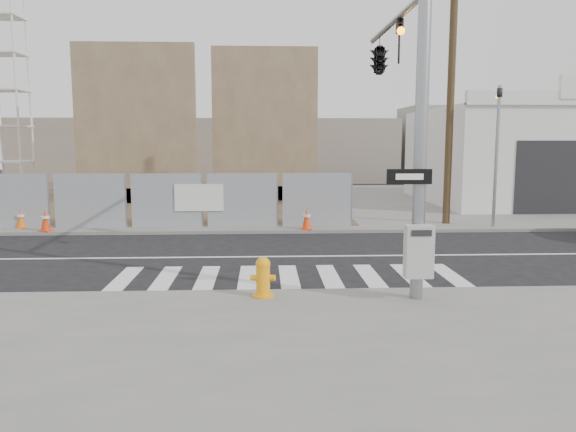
{
  "coord_description": "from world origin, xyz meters",
  "views": [
    {
      "loc": [
        -0.62,
        -15.85,
        3.33
      ],
      "look_at": [
        0.01,
        -1.6,
        1.4
      ],
      "focal_mm": 35.0,
      "sensor_mm": 36.0,
      "label": 1
    }
  ],
  "objects_px": {
    "traffic_cone_c": "(45,221)",
    "traffic_cone_d": "(307,219)",
    "signal_pole": "(391,80)",
    "fire_hydrant": "(263,277)",
    "crane_tower": "(3,37)",
    "auto_shop": "(543,156)",
    "traffic_cone_b": "(21,219)"
  },
  "relations": [
    {
      "from": "auto_shop",
      "to": "traffic_cone_d",
      "type": "distance_m",
      "value": 15.84
    },
    {
      "from": "crane_tower",
      "to": "auto_shop",
      "type": "height_order",
      "value": "crane_tower"
    },
    {
      "from": "signal_pole",
      "to": "auto_shop",
      "type": "bearing_deg",
      "value": 52.54
    },
    {
      "from": "auto_shop",
      "to": "traffic_cone_c",
      "type": "relative_size",
      "value": 15.54
    },
    {
      "from": "traffic_cone_c",
      "to": "traffic_cone_d",
      "type": "relative_size",
      "value": 1.0
    },
    {
      "from": "traffic_cone_d",
      "to": "traffic_cone_c",
      "type": "bearing_deg",
      "value": -180.0
    },
    {
      "from": "traffic_cone_c",
      "to": "traffic_cone_d",
      "type": "bearing_deg",
      "value": 0.0
    },
    {
      "from": "signal_pole",
      "to": "traffic_cone_d",
      "type": "bearing_deg",
      "value": 103.87
    },
    {
      "from": "traffic_cone_d",
      "to": "fire_hydrant",
      "type": "bearing_deg",
      "value": -100.23
    },
    {
      "from": "auto_shop",
      "to": "traffic_cone_b",
      "type": "xyz_separation_m",
      "value": [
        -23.54,
        -7.97,
        -2.07
      ]
    },
    {
      "from": "signal_pole",
      "to": "crane_tower",
      "type": "distance_m",
      "value": 26.21
    },
    {
      "from": "traffic_cone_b",
      "to": "traffic_cone_c",
      "type": "xyz_separation_m",
      "value": [
        1.17,
        -0.77,
        0.03
      ]
    },
    {
      "from": "traffic_cone_c",
      "to": "traffic_cone_b",
      "type": "bearing_deg",
      "value": 146.67
    },
    {
      "from": "auto_shop",
      "to": "traffic_cone_c",
      "type": "xyz_separation_m",
      "value": [
        -22.36,
        -8.75,
        -2.04
      ]
    },
    {
      "from": "fire_hydrant",
      "to": "traffic_cone_c",
      "type": "height_order",
      "value": "fire_hydrant"
    },
    {
      "from": "signal_pole",
      "to": "fire_hydrant",
      "type": "height_order",
      "value": "signal_pole"
    },
    {
      "from": "fire_hydrant",
      "to": "traffic_cone_c",
      "type": "xyz_separation_m",
      "value": [
        -7.73,
        8.77,
        -0.04
      ]
    },
    {
      "from": "crane_tower",
      "to": "auto_shop",
      "type": "bearing_deg",
      "value": -7.92
    },
    {
      "from": "fire_hydrant",
      "to": "crane_tower",
      "type": "bearing_deg",
      "value": 141.6
    },
    {
      "from": "signal_pole",
      "to": "traffic_cone_b",
      "type": "relative_size",
      "value": 9.85
    },
    {
      "from": "signal_pole",
      "to": "fire_hydrant",
      "type": "bearing_deg",
      "value": -141.32
    },
    {
      "from": "fire_hydrant",
      "to": "signal_pole",
      "type": "bearing_deg",
      "value": 56.59
    },
    {
      "from": "traffic_cone_d",
      "to": "signal_pole",
      "type": "bearing_deg",
      "value": -76.13
    },
    {
      "from": "fire_hydrant",
      "to": "traffic_cone_d",
      "type": "xyz_separation_m",
      "value": [
        1.58,
        8.77,
        -0.04
      ]
    },
    {
      "from": "auto_shop",
      "to": "fire_hydrant",
      "type": "relative_size",
      "value": 14.39
    },
    {
      "from": "signal_pole",
      "to": "traffic_cone_c",
      "type": "height_order",
      "value": "signal_pole"
    },
    {
      "from": "signal_pole",
      "to": "crane_tower",
      "type": "relative_size",
      "value": 0.39
    },
    {
      "from": "signal_pole",
      "to": "traffic_cone_d",
      "type": "height_order",
      "value": "signal_pole"
    },
    {
      "from": "crane_tower",
      "to": "traffic_cone_d",
      "type": "xyz_separation_m",
      "value": [
        15.95,
        -12.78,
        -8.53
      ]
    },
    {
      "from": "traffic_cone_c",
      "to": "traffic_cone_d",
      "type": "xyz_separation_m",
      "value": [
        9.31,
        0.0,
        0.0
      ]
    },
    {
      "from": "crane_tower",
      "to": "fire_hydrant",
      "type": "bearing_deg",
      "value": -56.31
    },
    {
      "from": "signal_pole",
      "to": "traffic_cone_c",
      "type": "distance_m",
      "value": 13.25
    }
  ]
}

